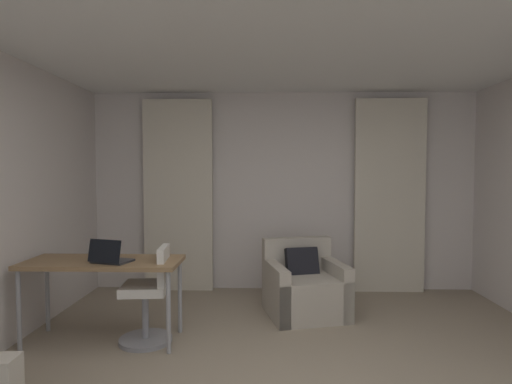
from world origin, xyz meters
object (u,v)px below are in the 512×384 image
Objects in this scene: desk at (103,267)px; desk_chair at (150,300)px; armchair at (304,288)px; laptop at (110,258)px.

desk_chair is at bearing -0.53° from desk.
armchair is 2.08m from laptop.
laptop reaches higher than desk.
desk is 1.60× the size of desk_chair.
desk is at bearing 133.61° from laptop.
laptop is at bearing -46.39° from desk.
laptop is (0.10, -0.11, 0.11)m from desk.
armchair is 0.68× the size of desk.
desk is (-1.91, -0.78, 0.40)m from armchair.
desk is 0.19m from laptop.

